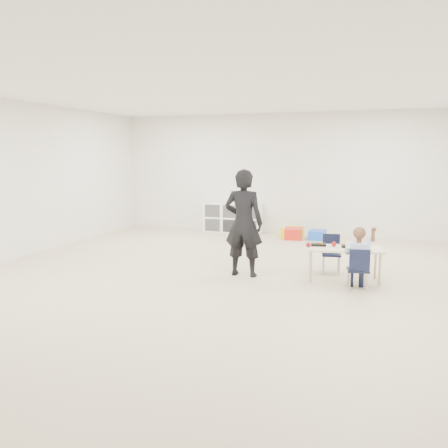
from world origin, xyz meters
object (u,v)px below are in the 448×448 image
(chair_near, at_px, (358,269))
(cubby_shelf, at_px, (233,218))
(child, at_px, (359,257))
(adult, at_px, (244,223))
(table, at_px, (344,264))

(chair_near, relative_size, cubby_shelf, 0.43)
(child, distance_m, adult, 1.77)
(cubby_shelf, bearing_deg, adult, -70.20)
(child, height_order, cubby_shelf, child)
(child, relative_size, adult, 0.57)
(chair_near, height_order, adult, adult)
(table, distance_m, cubby_shelf, 4.69)
(table, relative_size, cubby_shelf, 0.82)
(cubby_shelf, bearing_deg, table, -52.09)
(chair_near, relative_size, adult, 0.36)
(chair_near, relative_size, child, 0.63)
(table, relative_size, chair_near, 1.94)
(table, bearing_deg, child, -73.00)
(table, xyz_separation_m, chair_near, (0.23, -0.46, 0.04))
(adult, bearing_deg, cubby_shelf, -70.18)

